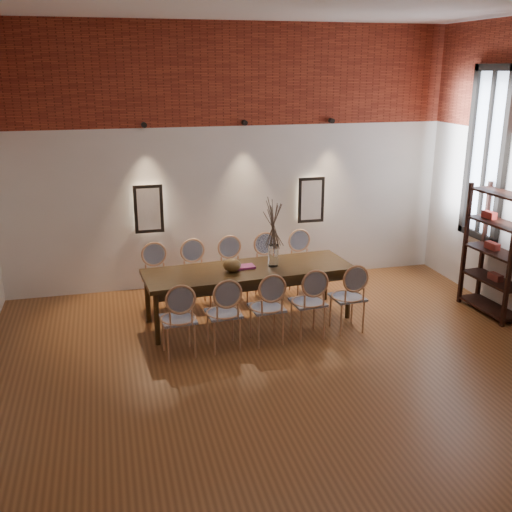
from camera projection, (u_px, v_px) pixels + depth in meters
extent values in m
cube|color=brown|center=(300.00, 386.00, 6.59)|extent=(7.00, 7.00, 0.02)
cube|color=silver|center=(230.00, 158.00, 9.27)|extent=(7.00, 0.10, 4.00)
cube|color=maroon|center=(230.00, 74.00, 8.83)|extent=(7.00, 0.02, 1.50)
cube|color=#FFEAC6|center=(149.00, 209.00, 9.08)|extent=(0.36, 0.06, 0.66)
cube|color=#FFEAC6|center=(311.00, 200.00, 9.70)|extent=(0.36, 0.06, 0.66)
cylinder|color=black|center=(144.00, 125.00, 8.68)|extent=(0.08, 0.10, 0.08)
cylinder|color=black|center=(245.00, 123.00, 9.03)|extent=(0.08, 0.10, 0.08)
cylinder|color=black|center=(331.00, 121.00, 9.36)|extent=(0.08, 0.10, 0.08)
cube|color=silver|center=(487.00, 155.00, 8.61)|extent=(0.02, 0.78, 2.38)
cube|color=black|center=(486.00, 155.00, 8.61)|extent=(0.08, 0.90, 2.50)
cube|color=black|center=(486.00, 155.00, 8.61)|extent=(0.06, 0.06, 2.40)
cube|color=#36230F|center=(249.00, 294.00, 8.20)|extent=(2.88, 1.11, 0.75)
cylinder|color=silver|center=(273.00, 255.00, 8.15)|extent=(0.14, 0.14, 0.30)
ellipsoid|color=brown|center=(232.00, 265.00, 7.94)|extent=(0.24, 0.24, 0.18)
cube|color=#872767|center=(245.00, 267.00, 8.11)|extent=(0.27, 0.20, 0.03)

